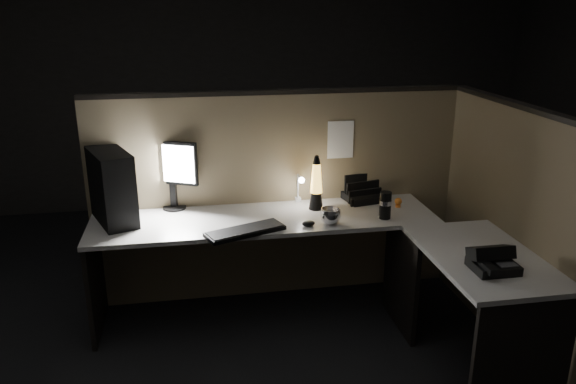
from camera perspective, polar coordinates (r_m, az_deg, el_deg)
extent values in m
plane|color=black|center=(3.61, 1.58, -16.78)|extent=(6.00, 6.00, 0.00)
plane|color=#282623|center=(5.96, -4.19, 11.40)|extent=(6.00, 0.00, 6.00)
cube|color=brown|center=(4.08, -0.93, -0.55)|extent=(2.66, 0.06, 1.50)
cube|color=brown|center=(3.80, 21.48, -3.41)|extent=(0.06, 1.66, 1.50)
cube|color=#A9A59F|center=(3.77, -2.39, -2.80)|extent=(2.30, 0.60, 0.03)
cube|color=#A9A59F|center=(3.41, 19.19, -6.24)|extent=(0.60, 1.00, 0.03)
cube|color=black|center=(3.95, -18.99, -8.63)|extent=(0.03, 0.55, 0.70)
cube|color=black|center=(3.23, 22.65, -15.57)|extent=(0.55, 0.03, 0.70)
cube|color=black|center=(3.86, 11.37, -8.59)|extent=(0.03, 0.55, 0.70)
cube|color=black|center=(3.79, -17.45, 0.50)|extent=(0.35, 0.49, 0.47)
cylinder|color=black|center=(4.00, -11.45, -1.56)|extent=(0.16, 0.16, 0.01)
cube|color=black|center=(3.99, -11.53, -0.18)|extent=(0.05, 0.05, 0.18)
cube|color=black|center=(3.92, -11.74, 2.92)|extent=(0.35, 0.18, 0.30)
cube|color=white|center=(3.90, -11.75, 2.84)|extent=(0.30, 0.14, 0.26)
cube|color=black|center=(3.51, -4.37, -4.00)|extent=(0.53, 0.33, 0.02)
ellipsoid|color=black|center=(3.61, 2.08, -3.21)|extent=(0.10, 0.08, 0.03)
cube|color=silver|center=(4.06, 1.02, -0.75)|extent=(0.04, 0.05, 0.03)
cylinder|color=silver|center=(4.03, 1.02, 0.61)|extent=(0.01, 0.01, 0.17)
cylinder|color=silver|center=(3.95, 1.19, 1.56)|extent=(0.01, 0.12, 0.01)
sphere|color=white|center=(3.89, 1.38, 1.21)|extent=(0.04, 0.04, 0.04)
cube|color=black|center=(4.11, 7.66, -0.48)|extent=(0.30, 0.28, 0.05)
cube|color=black|center=(4.07, 7.84, -0.09)|extent=(0.26, 0.07, 0.09)
cube|color=black|center=(4.16, 7.39, 0.95)|extent=(0.26, 0.07, 0.18)
cone|color=black|center=(3.90, 2.86, -0.88)|extent=(0.10, 0.10, 0.12)
cone|color=gold|center=(3.85, 2.90, 1.41)|extent=(0.08, 0.08, 0.20)
sphere|color=#934715|center=(3.87, 2.89, 0.49)|extent=(0.04, 0.04, 0.04)
sphere|color=#934715|center=(3.85, 2.91, 1.54)|extent=(0.03, 0.03, 0.03)
cone|color=black|center=(3.81, 2.93, 3.27)|extent=(0.05, 0.05, 0.06)
cylinder|color=black|center=(3.77, 9.85, -1.34)|extent=(0.08, 0.08, 0.18)
imported|color=silver|center=(3.65, 4.34, -2.45)|extent=(0.18, 0.18, 0.11)
sphere|color=orange|center=(4.01, 11.14, -0.94)|extent=(0.05, 0.05, 0.05)
cube|color=white|center=(4.02, 5.36, 5.31)|extent=(0.19, 0.00, 0.27)
cube|color=black|center=(3.22, 20.13, -7.08)|extent=(0.23, 0.20, 0.05)
cube|color=black|center=(3.23, 19.90, -5.82)|extent=(0.23, 0.14, 0.11)
cube|color=black|center=(3.14, 19.52, -7.10)|extent=(0.05, 0.17, 0.03)
cube|color=#3F3F42|center=(3.21, 21.22, -6.74)|extent=(0.10, 0.10, 0.00)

